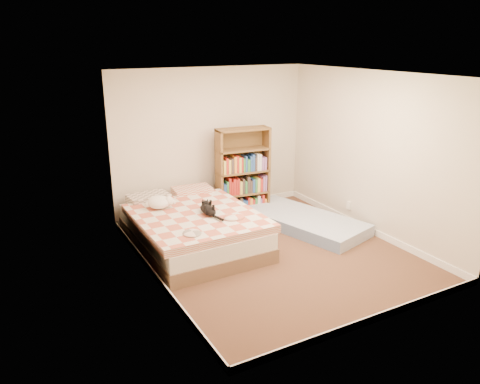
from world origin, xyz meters
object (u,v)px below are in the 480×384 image
bed (191,227)px  floor_mattress (303,221)px  black_cat (207,209)px  bookshelf (242,183)px  white_dog (160,202)px

bed → floor_mattress: size_ratio=1.09×
bed → floor_mattress: (1.86, -0.23, -0.18)m
floor_mattress → black_cat: black_cat is taller
bed → bookshelf: bearing=30.8°
floor_mattress → white_dog: bearing=150.9°
floor_mattress → white_dog: (-2.23, 0.53, 0.54)m
bookshelf → white_dog: (-1.66, -0.49, 0.08)m
white_dog → bookshelf: bearing=2.1°
bed → white_dog: bearing=140.9°
black_cat → white_dog: size_ratio=1.49×
floor_mattress → black_cat: size_ratio=3.18×
bookshelf → black_cat: (-1.14, -1.03, 0.05)m
bed → black_cat: (0.15, -0.25, 0.33)m
black_cat → bed: bearing=136.7°
bookshelf → black_cat: size_ratio=2.32×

